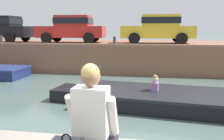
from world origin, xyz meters
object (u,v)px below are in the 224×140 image
at_px(mooring_bollard_mid, 114,40).
at_px(person_seated_right, 92,119).
at_px(car_left_inner_red, 72,28).
at_px(mooring_bollard_west, 1,40).
at_px(motorboat_passing, 175,100).
at_px(car_centre_yellow, 158,28).

relative_size(mooring_bollard_mid, person_seated_right, 0.46).
distance_m(car_left_inner_red, mooring_bollard_west, 3.85).
xyz_separation_m(motorboat_passing, car_centre_yellow, (-0.38, 6.85, 2.07)).
bearing_deg(mooring_bollard_mid, car_left_inner_red, 144.82).
bearing_deg(motorboat_passing, person_seated_right, -105.33).
bearing_deg(mooring_bollard_west, person_seated_right, -53.16).
bearing_deg(mooring_bollard_west, motorboat_passing, -29.99).
bearing_deg(car_centre_yellow, motorboat_passing, -86.87).
bearing_deg(person_seated_right, car_centre_yellow, 85.46).
distance_m(car_left_inner_red, mooring_bollard_mid, 3.41).
distance_m(car_left_inner_red, person_seated_right, 12.27).
height_order(motorboat_passing, car_centre_yellow, car_centre_yellow).
bearing_deg(person_seated_right, car_left_inner_red, 108.85).
distance_m(motorboat_passing, person_seated_right, 5.02).
bearing_deg(mooring_bollard_mid, person_seated_right, -82.84).
bearing_deg(car_centre_yellow, mooring_bollard_mid, -137.80).
height_order(motorboat_passing, mooring_bollard_west, mooring_bollard_west).
relative_size(motorboat_passing, mooring_bollard_mid, 16.01).
bearing_deg(car_centre_yellow, car_left_inner_red, 179.99).
bearing_deg(motorboat_passing, car_centre_yellow, 93.13).
xyz_separation_m(car_left_inner_red, person_seated_right, (3.95, -11.57, -0.97)).
bearing_deg(person_seated_right, mooring_bollard_mid, 97.16).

